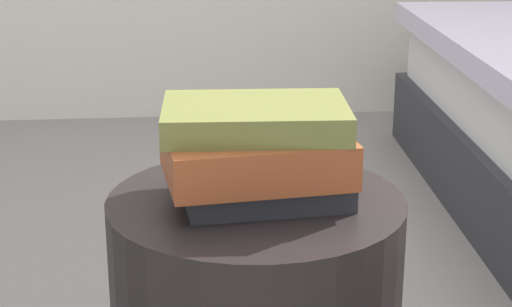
% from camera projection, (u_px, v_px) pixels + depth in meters
% --- Properties ---
extents(book_charcoal, '(0.24, 0.17, 0.03)m').
position_uv_depth(book_charcoal, '(264.00, 186.00, 1.18)').
color(book_charcoal, '#28282D').
rests_on(book_charcoal, side_table).
extents(book_rust, '(0.26, 0.21, 0.06)m').
position_uv_depth(book_rust, '(253.00, 156.00, 1.15)').
color(book_rust, '#994723').
rests_on(book_rust, book_charcoal).
extents(book_olive, '(0.26, 0.18, 0.04)m').
position_uv_depth(book_olive, '(253.00, 118.00, 1.15)').
color(book_olive, olive).
rests_on(book_olive, book_rust).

